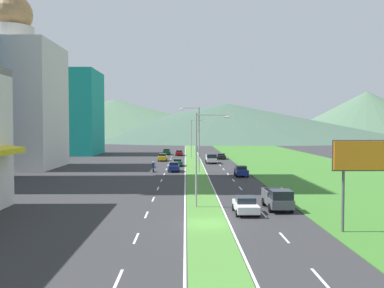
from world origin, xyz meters
The scene contains 49 objects.
ground_plane centered at (0.00, 0.00, 0.00)m, with size 600.00×600.00×0.00m, color #2D2D30.
grass_median centered at (0.00, 60.00, 0.03)m, with size 3.20×240.00×0.06m, color #477F33.
grass_verge_right centered at (20.60, 60.00, 0.03)m, with size 24.00×240.00×0.06m, color #387028.
lane_dash_left_1 centered at (-5.10, -12.11, 0.01)m, with size 0.16×2.80×0.01m, color silver.
lane_dash_left_2 centered at (-5.10, -4.22, 0.01)m, with size 0.16×2.80×0.01m, color silver.
lane_dash_left_3 centered at (-5.10, 3.68, 0.01)m, with size 0.16×2.80×0.01m, color silver.
lane_dash_left_4 centered at (-5.10, 11.57, 0.01)m, with size 0.16×2.80×0.01m, color silver.
lane_dash_left_5 centered at (-5.10, 19.46, 0.01)m, with size 0.16×2.80×0.01m, color silver.
lane_dash_left_6 centered at (-5.10, 27.35, 0.01)m, with size 0.16×2.80×0.01m, color silver.
lane_dash_left_7 centered at (-5.10, 35.24, 0.01)m, with size 0.16×2.80×0.01m, color silver.
lane_dash_left_8 centered at (-5.10, 43.13, 0.01)m, with size 0.16×2.80×0.01m, color silver.
lane_dash_left_9 centered at (-5.10, 51.03, 0.01)m, with size 0.16×2.80×0.01m, color silver.
lane_dash_left_10 centered at (-5.10, 58.92, 0.01)m, with size 0.16×2.80×0.01m, color silver.
lane_dash_left_11 centered at (-5.10, 66.81, 0.01)m, with size 0.16×2.80×0.01m, color silver.
lane_dash_left_12 centered at (-5.10, 74.70, 0.01)m, with size 0.16×2.80×0.01m, color silver.
lane_dash_right_1 centered at (5.10, -12.11, 0.01)m, with size 0.16×2.80×0.01m, color silver.
lane_dash_right_2 centered at (5.10, -4.22, 0.01)m, with size 0.16×2.80×0.01m, color silver.
lane_dash_right_3 centered at (5.10, 3.68, 0.01)m, with size 0.16×2.80×0.01m, color silver.
lane_dash_right_4 centered at (5.10, 11.57, 0.01)m, with size 0.16×2.80×0.01m, color silver.
lane_dash_right_5 centered at (5.10, 19.46, 0.01)m, with size 0.16×2.80×0.01m, color silver.
lane_dash_right_6 centered at (5.10, 27.35, 0.01)m, with size 0.16×2.80×0.01m, color silver.
lane_dash_right_7 centered at (5.10, 35.24, 0.01)m, with size 0.16×2.80×0.01m, color silver.
lane_dash_right_8 centered at (5.10, 43.13, 0.01)m, with size 0.16×2.80×0.01m, color silver.
lane_dash_right_9 centered at (5.10, 51.03, 0.01)m, with size 0.16×2.80×0.01m, color silver.
lane_dash_right_10 centered at (5.10, 58.92, 0.01)m, with size 0.16×2.80×0.01m, color silver.
lane_dash_right_11 centered at (5.10, 66.81, 0.01)m, with size 0.16×2.80×0.01m, color silver.
lane_dash_right_12 centered at (5.10, 74.70, 0.01)m, with size 0.16×2.80×0.01m, color silver.
edge_line_median_left centered at (-1.75, 60.00, 0.01)m, with size 0.16×240.00×0.01m, color silver.
edge_line_median_right centered at (1.75, 60.00, 0.01)m, with size 0.16×240.00×0.01m, color silver.
domed_building centered at (-33.45, 46.73, 12.84)m, with size 16.18×16.18×31.82m.
midrise_colored centered at (-33.70, 84.03, 11.23)m, with size 17.07×17.07×22.46m, color teal.
hill_far_left centered at (-48.11, 251.88, 12.49)m, with size 195.00×195.00×24.98m, color #47664C.
hill_far_center centered at (24.18, 238.45, 10.89)m, with size 213.55×213.55×21.79m, color #3D5647.
hill_far_right centered at (124.06, 265.56, 15.82)m, with size 121.55×121.55×31.64m, color #47664C.
street_lamp_near centered at (-0.32, 7.03, 5.19)m, with size 3.31×0.50×8.91m.
street_lamp_mid centered at (0.23, 37.76, 6.17)m, with size 3.24×0.35×10.82m.
street_lamp_far centered at (0.07, 68.55, 5.33)m, with size 3.45×0.28×9.17m.
billboard_roadside centered at (11.38, -2.87, 5.16)m, with size 5.12×0.28×6.71m.
car_0 centered at (-6.72, 61.31, 0.82)m, with size 1.92×4.30×1.64m.
car_1 centered at (6.84, 32.28, 0.81)m, with size 1.92×4.13×1.61m.
car_2 centered at (-3.21, 49.46, 0.73)m, with size 1.87×4.69×1.39m.
car_3 centered at (3.58, 4.09, 0.75)m, with size 2.03×4.42×1.47m.
car_4 centered at (-3.31, 78.85, 0.74)m, with size 1.92×4.75×1.43m.
car_5 centered at (-3.64, 39.31, 0.82)m, with size 1.85×4.42×1.63m.
car_6 centered at (-6.72, 82.15, 0.82)m, with size 1.99×4.54×1.62m.
car_7 centered at (6.58, 66.65, 0.71)m, with size 1.99×4.21×1.34m.
pickup_truck_0 centered at (6.79, 5.79, 0.98)m, with size 2.18×5.40×2.00m.
pickup_truck_1 centered at (3.59, 55.10, 0.98)m, with size 2.18×5.40×2.00m.
motorcycle_rider centered at (-7.07, 38.52, 0.75)m, with size 0.36×2.00×1.80m.
Camera 1 is at (-1.72, -33.70, 7.71)m, focal length 40.61 mm.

